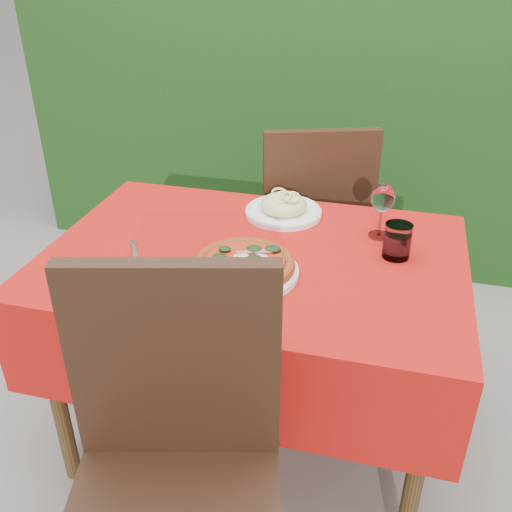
% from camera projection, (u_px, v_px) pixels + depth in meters
% --- Properties ---
extents(ground, '(60.00, 60.00, 0.00)m').
position_uv_depth(ground, '(254.00, 430.00, 2.10)').
color(ground, slate).
rests_on(ground, ground).
extents(hedge, '(3.20, 0.55, 1.78)m').
position_uv_depth(hedge, '(331.00, 84.00, 2.95)').
color(hedge, black).
rests_on(hedge, ground).
extents(dining_table, '(1.26, 0.86, 0.75)m').
position_uv_depth(dining_table, '(254.00, 295.00, 1.80)').
color(dining_table, '#4C3118').
rests_on(dining_table, ground).
extents(chair_near, '(0.57, 0.57, 1.03)m').
position_uv_depth(chair_near, '(174.00, 463.00, 1.24)').
color(chair_near, black).
rests_on(chair_near, ground).
extents(chair_far, '(0.56, 0.56, 0.97)m').
position_uv_depth(chair_far, '(313.00, 220.00, 2.37)').
color(chair_far, black).
rests_on(chair_far, ground).
extents(pizza_plate, '(0.32, 0.32, 0.06)m').
position_uv_depth(pizza_plate, '(244.00, 266.00, 1.61)').
color(pizza_plate, silver).
rests_on(pizza_plate, dining_table).
extents(pasta_plate, '(0.26, 0.26, 0.07)m').
position_uv_depth(pasta_plate, '(284.00, 208.00, 1.95)').
color(pasta_plate, white).
rests_on(pasta_plate, dining_table).
extents(water_glass, '(0.08, 0.08, 0.11)m').
position_uv_depth(water_glass, '(397.00, 242.00, 1.69)').
color(water_glass, silver).
rests_on(water_glass, dining_table).
extents(wine_glass, '(0.07, 0.07, 0.18)m').
position_uv_depth(wine_glass, '(383.00, 200.00, 1.76)').
color(wine_glass, silver).
rests_on(wine_glass, dining_table).
extents(fork, '(0.10, 0.16, 0.00)m').
position_uv_depth(fork, '(135.00, 253.00, 1.72)').
color(fork, silver).
rests_on(fork, dining_table).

